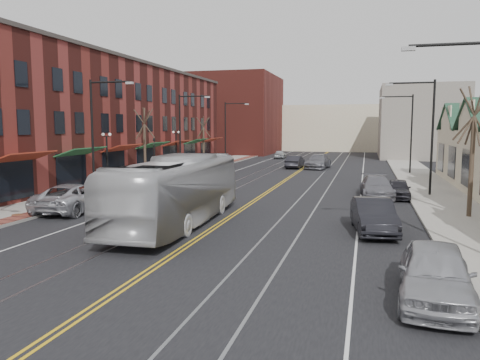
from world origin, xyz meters
The scene contains 29 objects.
ground centered at (0.00, 0.00, 0.00)m, with size 160.00×160.00×0.00m, color black.
sidewalk_left centered at (-12.00, 20.00, 0.07)m, with size 4.00×120.00×0.15m, color gray.
sidewalk_right centered at (12.00, 20.00, 0.07)m, with size 4.00×120.00×0.15m, color gray.
building_left centered at (-19.00, 27.00, 5.50)m, with size 10.00×50.00×11.00m, color maroon.
backdrop_left centered at (-16.00, 70.00, 7.00)m, with size 14.00×18.00×14.00m, color maroon.
backdrop_mid centered at (0.00, 85.00, 4.50)m, with size 22.00×14.00×9.00m, color beige.
backdrop_right centered at (15.00, 65.00, 5.50)m, with size 12.00×16.00×11.00m, color slate.
streetlight_l_1 centered at (-11.05, 16.00, 5.03)m, with size 3.33×0.25×8.00m.
streetlight_l_2 centered at (-11.05, 32.00, 5.03)m, with size 3.33×0.25×8.00m.
streetlight_l_3 centered at (-11.05, 48.00, 5.03)m, with size 3.33×0.25×8.00m.
streetlight_r_0 centered at (11.05, 6.00, 5.03)m, with size 3.33×0.25×8.00m.
streetlight_r_1 centered at (11.05, 22.00, 5.03)m, with size 3.33×0.25×8.00m.
streetlight_r_2 centered at (11.05, 38.00, 5.03)m, with size 3.33×0.25×8.00m.
lamppost_l_2 centered at (-12.80, 20.00, 2.20)m, with size 0.84×0.28×4.27m.
lamppost_l_3 centered at (-12.80, 34.00, 2.20)m, with size 0.84×0.28×4.27m.
tree_left_near centered at (-12.50, 26.00, 3.51)m, with size 1.78×1.37×6.48m.
tree_left_far centered at (-12.50, 42.00, 3.28)m, with size 1.66×1.28×6.02m.
tree_right_mid centered at (12.50, 14.00, 3.75)m, with size 1.90×1.46×6.93m.
manhole_far centered at (-11.20, 8.00, 0.16)m, with size 0.60×0.60×0.02m, color #592D19.
traffic_signal centered at (-10.60, 24.00, 2.35)m, with size 0.18×0.15×3.80m.
transit_bus centered at (-2.00, 8.56, 1.73)m, with size 2.90×12.41×3.46m, color #B5B5B7.
parked_suv centered at (-9.30, 10.48, 0.82)m, with size 2.72×5.89×1.64m, color #B1B2B9.
parked_car_a centered at (9.07, 0.74, 0.83)m, with size 1.97×4.89×1.67m, color #9C9CA2.
parked_car_b centered at (7.50, 9.31, 0.80)m, with size 1.68×4.83×1.59m, color black.
parked_car_c centered at (7.86, 20.49, 0.75)m, with size 2.11×5.19×1.51m, color slate.
parked_car_d centered at (9.27, 20.44, 0.67)m, with size 1.59×3.96×1.35m, color #232228.
distant_car_left centered at (-1.00, 41.72, 0.76)m, with size 1.60×4.58×1.51m, color #222127.
distant_car_right centered at (1.67, 41.96, 0.83)m, with size 2.32×5.70×1.65m, color slate.
distant_car_far centered at (-5.61, 57.56, 0.65)m, with size 1.54×3.84×1.31m, color #B0B4B8.
Camera 1 is at (7.09, -13.04, 4.97)m, focal length 35.00 mm.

